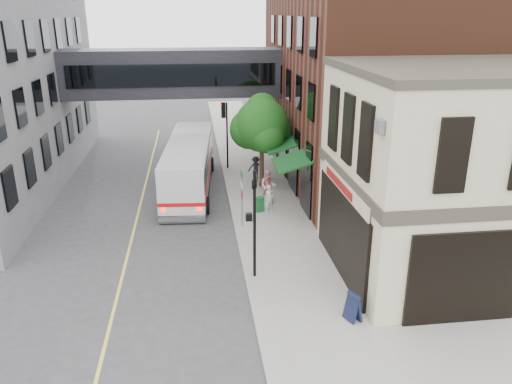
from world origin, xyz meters
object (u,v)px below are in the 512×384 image
object	(u,v)px
pedestrian_a	(269,198)
pedestrian_b	(268,186)
bus	(189,163)
pedestrian_c	(256,168)
newspaper_box	(259,204)
sandwich_board	(353,307)

from	to	relation	value
pedestrian_a	pedestrian_b	xyz separation A→B (m)	(0.14, 1.44, 0.18)
bus	pedestrian_a	bearing A→B (deg)	-47.29
pedestrian_c	newspaper_box	distance (m)	5.47
bus	newspaper_box	distance (m)	5.91
bus	pedestrian_c	size ratio (longest dim) A/B	7.38
pedestrian_b	sandwich_board	distance (m)	11.77
bus	pedestrian_b	bearing A→B (deg)	-35.73
newspaper_box	pedestrian_b	bearing A→B (deg)	40.11
pedestrian_a	sandwich_board	bearing A→B (deg)	-103.67
pedestrian_a	pedestrian_c	distance (m)	5.54
pedestrian_a	sandwich_board	world-z (taller)	pedestrian_a
pedestrian_b	bus	bearing A→B (deg)	157.27
bus	newspaper_box	xyz separation A→B (m)	(3.69, -4.48, -1.10)
bus	sandwich_board	bearing A→B (deg)	-69.34
bus	sandwich_board	xyz separation A→B (m)	(5.60, -14.85, -0.99)
pedestrian_c	bus	bearing A→B (deg)	-154.81
pedestrian_c	newspaper_box	bearing A→B (deg)	-82.91
bus	newspaper_box	bearing A→B (deg)	-50.54
bus	pedestrian_a	size ratio (longest dim) A/B	7.44
newspaper_box	sandwich_board	xyz separation A→B (m)	(1.91, -10.36, 0.12)
newspaper_box	pedestrian_c	bearing A→B (deg)	61.77
pedestrian_b	sandwich_board	bearing A→B (deg)	-71.01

